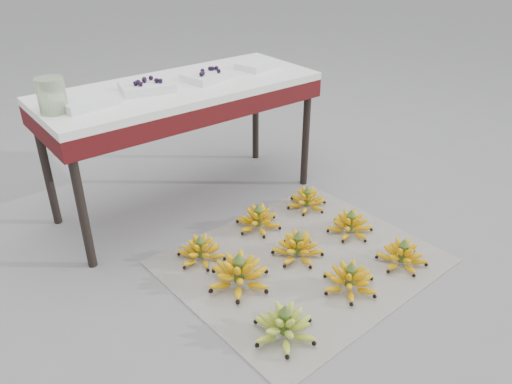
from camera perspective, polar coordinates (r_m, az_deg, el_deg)
ground at (r=2.49m, az=3.66°, el=-8.93°), size 60.00×60.00×0.00m
newspaper_mat at (r=2.55m, az=5.22°, el=-7.88°), size 1.30×1.11×0.01m
bunch_front_left at (r=2.12m, az=3.26°, el=-14.99°), size 0.30×0.30×0.17m
bunch_front_center at (r=2.38m, az=10.68°, el=-9.85°), size 0.33×0.33×0.16m
bunch_front_right at (r=2.60m, az=16.36°, el=-6.97°), size 0.29×0.29×0.15m
bunch_mid_left at (r=2.36m, az=-1.94°, el=-9.34°), size 0.38×0.38×0.18m
bunch_mid_center at (r=2.55m, az=4.79°, el=-6.37°), size 0.26×0.26×0.16m
bunch_mid_right at (r=2.77m, az=10.72°, el=-3.74°), size 0.32×0.32×0.15m
bunch_back_left at (r=2.54m, az=-6.29°, el=-6.73°), size 0.25×0.25×0.15m
bunch_back_center at (r=2.77m, az=0.28°, el=-3.17°), size 0.27×0.27×0.15m
bunch_back_right at (r=2.97m, az=5.84°, el=-0.96°), size 0.28×0.28×0.14m
vendor_table at (r=2.82m, az=-8.51°, el=10.47°), size 1.53×0.61×0.73m
tray_far_left at (r=2.55m, az=-18.74°, el=9.73°), size 0.27×0.21×0.04m
tray_left at (r=2.70m, az=-12.38°, el=11.67°), size 0.30×0.25×0.07m
tray_right at (r=2.85m, az=-5.60°, el=13.08°), size 0.28×0.23×0.06m
tray_far_right at (r=3.07m, az=0.20°, el=14.32°), size 0.27×0.22×0.04m
glass_jar at (r=2.50m, az=-22.31°, el=10.18°), size 0.15×0.15×0.16m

